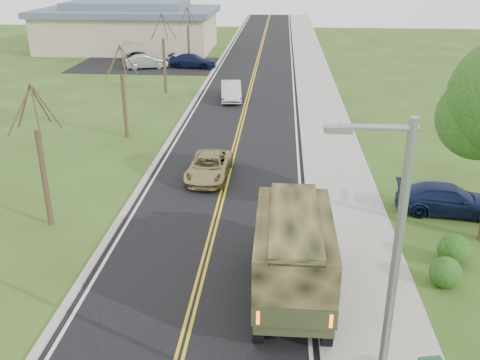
# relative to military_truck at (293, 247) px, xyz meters

# --- Properties ---
(road) EXTENTS (8.00, 120.00, 0.01)m
(road) POSITION_rel_military_truck_xyz_m (-3.20, 34.54, -1.90)
(road) COLOR black
(road) RESTS_ON ground
(curb_right) EXTENTS (0.30, 120.00, 0.12)m
(curb_right) POSITION_rel_military_truck_xyz_m (0.95, 34.54, -1.85)
(curb_right) COLOR #9E998E
(curb_right) RESTS_ON ground
(sidewalk_right) EXTENTS (3.20, 120.00, 0.10)m
(sidewalk_right) POSITION_rel_military_truck_xyz_m (2.70, 34.54, -1.86)
(sidewalk_right) COLOR #9E998E
(sidewalk_right) RESTS_ON ground
(curb_left) EXTENTS (0.30, 120.00, 0.10)m
(curb_left) POSITION_rel_military_truck_xyz_m (-7.35, 34.54, -1.86)
(curb_left) COLOR #9E998E
(curb_left) RESTS_ON ground
(street_light) EXTENTS (1.65, 0.22, 8.00)m
(street_light) POSITION_rel_military_truck_xyz_m (1.70, -5.96, 2.52)
(street_light) COLOR gray
(street_light) RESTS_ON ground
(bare_tree_a) EXTENTS (1.93, 2.26, 6.08)m
(bare_tree_a) POSITION_rel_military_truck_xyz_m (-10.20, 4.54, 0.72)
(bare_tree_a) COLOR #38281C
(bare_tree_a) RESTS_ON ground
(bare_tree_b) EXTENTS (1.83, 2.14, 5.73)m
(bare_tree_b) POSITION_rel_military_truck_xyz_m (-10.20, 16.54, 0.57)
(bare_tree_b) COLOR #38281C
(bare_tree_b) RESTS_ON ground
(bare_tree_c) EXTENTS (2.04, 2.39, 6.42)m
(bare_tree_c) POSITION_rel_military_truck_xyz_m (-10.20, 28.54, 0.87)
(bare_tree_c) COLOR #38281C
(bare_tree_c) RESTS_ON ground
(bare_tree_d) EXTENTS (1.88, 2.20, 5.91)m
(bare_tree_d) POSITION_rel_military_truck_xyz_m (-10.20, 40.54, 0.64)
(bare_tree_d) COLOR #38281C
(bare_tree_d) RESTS_ON ground
(commercial_building) EXTENTS (25.50, 21.50, 5.65)m
(commercial_building) POSITION_rel_military_truck_xyz_m (-19.18, 50.52, 0.78)
(commercial_building) COLOR tan
(commercial_building) RESTS_ON ground
(military_truck) EXTENTS (2.38, 6.70, 3.33)m
(military_truck) POSITION_rel_military_truck_xyz_m (0.00, 0.00, 0.00)
(military_truck) COLOR black
(military_truck) RESTS_ON ground
(suv_champagne) EXTENTS (2.20, 4.47, 1.22)m
(suv_champagne) POSITION_rel_military_truck_xyz_m (-4.12, 10.22, -1.30)
(suv_champagne) COLOR tan
(suv_champagne) RESTS_ON ground
(sedan_silver) EXTENTS (2.05, 4.57, 1.46)m
(sedan_silver) POSITION_rel_military_truck_xyz_m (-4.49, 26.44, -1.18)
(sedan_silver) COLOR silver
(sedan_silver) RESTS_ON ground
(pickup_navy) EXTENTS (4.70, 2.33, 1.31)m
(pickup_navy) POSITION_rel_military_truck_xyz_m (7.00, 6.93, -1.25)
(pickup_navy) COLOR #101A3C
(pickup_navy) RESTS_ON ground
(lot_car_dark) EXTENTS (3.68, 2.69, 1.16)m
(lot_car_dark) POSITION_rel_military_truck_xyz_m (-15.82, 42.16, -1.33)
(lot_car_dark) COLOR black
(lot_car_dark) RESTS_ON ground
(lot_car_silver) EXTENTS (4.45, 2.79, 1.39)m
(lot_car_silver) POSITION_rel_military_truck_xyz_m (-14.32, 38.71, -1.22)
(lot_car_silver) COLOR #A9A9AD
(lot_car_silver) RESTS_ON ground
(lot_car_navy) EXTENTS (4.97, 2.47, 1.39)m
(lot_car_navy) POSITION_rel_military_truck_xyz_m (-9.67, 39.46, -1.21)
(lot_car_navy) COLOR black
(lot_car_navy) RESTS_ON ground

